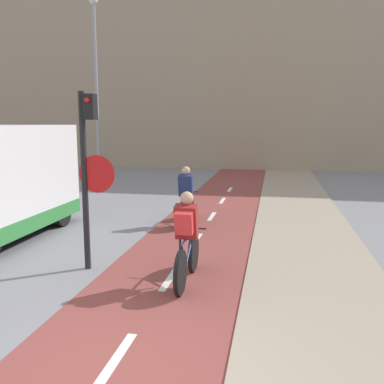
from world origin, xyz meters
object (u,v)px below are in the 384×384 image
Objects in this scene: cyclist_far at (186,199)px; traffic_light_pole at (88,161)px; street_lamp_far at (96,74)px; cyclist_near at (187,241)px.

traffic_light_pole is at bearing -104.90° from cyclist_far.
cyclist_near is (6.06, -10.69, -3.94)m from street_lamp_far.
traffic_light_pole is at bearing -67.76° from street_lamp_far.
street_lamp_far is at bearing 112.24° from traffic_light_pole.
cyclist_near is at bearing -78.22° from cyclist_far.
street_lamp_far reaches higher than cyclist_near.
cyclist_far is at bearing -51.60° from street_lamp_far.
cyclist_far is (0.99, 3.73, -1.30)m from traffic_light_pole.
traffic_light_pole is 4.07m from cyclist_far.
traffic_light_pole is 1.77× the size of cyclist_near.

